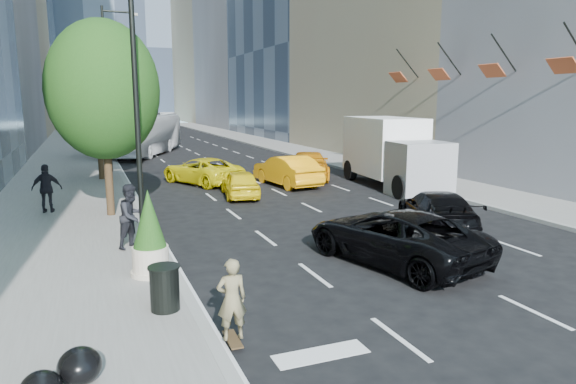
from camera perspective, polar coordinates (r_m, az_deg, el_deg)
name	(u,v)px	position (r m, az deg, el deg)	size (l,w,h in m)	color
ground	(394,264)	(15.08, 11.71, -7.84)	(160.00, 160.00, 0.00)	black
sidewalk_left	(71,161)	(42.18, -22.93, 3.23)	(6.00, 120.00, 0.15)	slate
sidewalk_right	(302,151)	(45.85, 1.57, 4.54)	(4.00, 120.00, 0.15)	slate
tower_right_far	(228,1)	(115.75, -6.72, 20.31)	(20.00, 24.00, 50.00)	gray
lamp_near	(140,58)	(16.05, -16.11, 14.09)	(2.13, 0.22, 10.00)	black
lamp_far	(109,80)	(33.98, -19.24, 11.68)	(2.13, 0.22, 10.00)	black
tree_near	(103,90)	(20.94, -19.83, 10.59)	(4.20, 4.20, 7.46)	black
tree_mid	(96,87)	(30.94, -20.57, 10.88)	(4.50, 4.50, 7.99)	black
tree_far	(92,100)	(43.93, -20.93, 9.57)	(3.90, 3.90, 6.92)	black
traffic_signal	(100,104)	(51.95, -20.17, 9.19)	(2.48, 0.53, 5.20)	black
facade_flags	(466,69)	(28.82, 19.17, 12.79)	(1.85, 13.30, 2.05)	black
skateboarder	(232,305)	(10.00, -6.26, -12.34)	(0.58, 0.38, 1.59)	#706746
black_sedan_lincoln	(395,236)	(15.05, 11.76, -4.81)	(2.57, 5.57, 1.55)	black
black_sedan_mercedes	(437,210)	(19.22, 16.23, -1.94)	(1.98, 4.87, 1.41)	black
taxi_a	(240,183)	(24.72, -5.34, 0.97)	(1.57, 3.91, 1.33)	yellow
taxi_b	(287,170)	(27.90, -0.12, 2.41)	(1.75, 5.02, 1.65)	#FFA20D
taxi_c	(202,171)	(28.98, -9.53, 2.36)	(2.40, 5.21, 1.45)	yellow
taxi_d	(309,165)	(30.25, 2.30, 3.00)	(2.30, 5.65, 1.64)	orange
city_bus	(145,134)	(45.21, -15.63, 6.26)	(3.00, 12.81, 3.57)	white
box_truck	(392,152)	(27.95, 11.53, 4.36)	(3.57, 7.91, 3.66)	white
pedestrian_a	(132,216)	(16.30, -16.95, -2.57)	(0.96, 0.75, 1.98)	black
pedestrian_b	(47,188)	(22.65, -25.22, 0.36)	(1.14, 0.48, 1.95)	black
trash_can	(165,289)	(11.51, -13.54, -10.43)	(0.63, 0.63, 0.94)	black
planter_shrub	(149,235)	(13.66, -15.14, -4.59)	(0.93, 0.93, 2.24)	beige
garbage_bags	(65,375)	(9.11, -23.57, -18.11)	(1.18, 1.14, 0.58)	black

